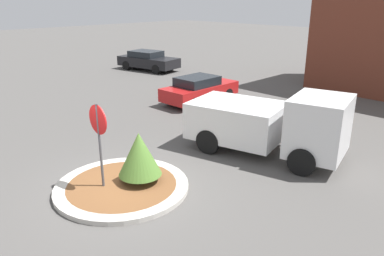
# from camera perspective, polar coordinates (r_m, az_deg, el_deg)

# --- Properties ---
(ground_plane) EXTENTS (120.00, 120.00, 0.00)m
(ground_plane) POSITION_cam_1_polar(r_m,az_deg,el_deg) (11.02, -10.59, -9.07)
(ground_plane) COLOR #514F4C
(traffic_island) EXTENTS (3.79, 3.79, 0.14)m
(traffic_island) POSITION_cam_1_polar(r_m,az_deg,el_deg) (10.99, -10.61, -8.75)
(traffic_island) COLOR #BCB7AD
(traffic_island) RESTS_ON ground_plane
(stop_sign) EXTENTS (0.82, 0.07, 2.53)m
(stop_sign) POSITION_cam_1_polar(r_m,az_deg,el_deg) (10.34, -14.02, -0.44)
(stop_sign) COLOR #4C4C51
(stop_sign) RESTS_ON ground_plane
(island_shrub) EXTENTS (1.24, 1.24, 1.48)m
(island_shrub) POSITION_cam_1_polar(r_m,az_deg,el_deg) (10.72, -8.02, -3.92)
(island_shrub) COLOR brown
(island_shrub) RESTS_ON traffic_island
(utility_truck) EXTENTS (5.64, 3.37, 2.25)m
(utility_truck) POSITION_cam_1_polar(r_m,az_deg,el_deg) (13.02, 11.68, 0.73)
(utility_truck) COLOR silver
(utility_truck) RESTS_ON ground_plane
(parked_sedan_black) EXTENTS (4.92, 2.71, 1.42)m
(parked_sedan_black) POSITION_cam_1_polar(r_m,az_deg,el_deg) (28.60, -6.73, 10.21)
(parked_sedan_black) COLOR black
(parked_sedan_black) RESTS_ON ground_plane
(parked_sedan_red) EXTENTS (1.86, 4.28, 1.37)m
(parked_sedan_red) POSITION_cam_1_polar(r_m,az_deg,el_deg) (19.43, 1.14, 5.95)
(parked_sedan_red) COLOR #B21919
(parked_sedan_red) RESTS_ON ground_plane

